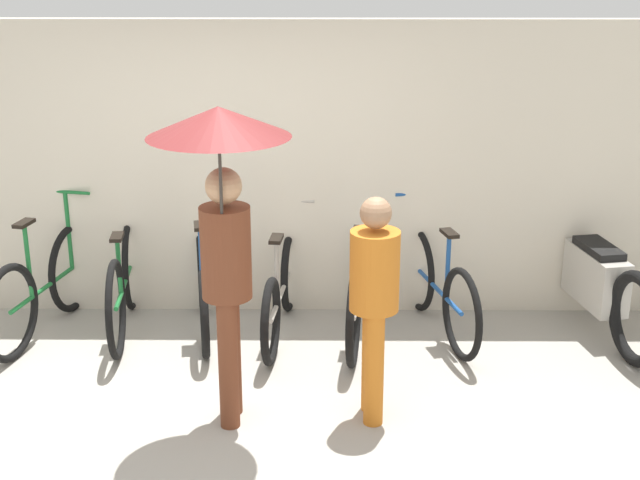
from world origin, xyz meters
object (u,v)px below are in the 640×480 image
(parked_bicycle_2, at_px, (202,289))
(parked_bicycle_4, at_px, (360,289))
(parked_bicycle_0, at_px, (43,287))
(motorcycle, at_px, (595,281))
(parked_bicycle_5, at_px, (438,288))
(pedestrian_leading, at_px, (222,193))
(parked_bicycle_3, at_px, (281,293))
(parked_bicycle_1, at_px, (124,284))
(pedestrian_center, at_px, (374,294))

(parked_bicycle_2, xyz_separation_m, parked_bicycle_4, (1.27, -0.06, 0.02))
(parked_bicycle_0, bearing_deg, motorcycle, -76.38)
(parked_bicycle_5, bearing_deg, pedestrian_leading, 120.35)
(parked_bicycle_5, bearing_deg, parked_bicycle_2, 75.59)
(parked_bicycle_2, height_order, parked_bicycle_4, parked_bicycle_4)
(parked_bicycle_3, bearing_deg, parked_bicycle_1, 92.24)
(parked_bicycle_1, distance_m, parked_bicycle_3, 1.27)
(parked_bicycle_2, xyz_separation_m, pedestrian_center, (1.31, -1.38, 0.53))
(parked_bicycle_2, xyz_separation_m, pedestrian_leading, (0.37, -1.51, 1.23))
(parked_bicycle_2, xyz_separation_m, motorcycle, (3.18, 0.06, 0.06))
(parked_bicycle_0, distance_m, parked_bicycle_3, 1.90)
(parked_bicycle_4, distance_m, motorcycle, 1.91)
(parked_bicycle_1, relative_size, pedestrian_center, 1.13)
(parked_bicycle_2, xyz_separation_m, parked_bicycle_3, (0.64, -0.07, -0.01))
(parked_bicycle_5, relative_size, motorcycle, 0.83)
(parked_bicycle_4, height_order, pedestrian_leading, pedestrian_leading)
(parked_bicycle_2, distance_m, parked_bicycle_5, 1.90)
(parked_bicycle_3, bearing_deg, pedestrian_center, -147.58)
(parked_bicycle_0, height_order, motorcycle, parked_bicycle_0)
(parked_bicycle_3, xyz_separation_m, parked_bicycle_4, (0.63, 0.01, 0.03))
(pedestrian_leading, bearing_deg, parked_bicycle_5, -136.03)
(parked_bicycle_0, relative_size, parked_bicycle_3, 1.01)
(parked_bicycle_1, height_order, parked_bicycle_5, parked_bicycle_1)
(parked_bicycle_5, relative_size, pedestrian_leading, 0.78)
(parked_bicycle_0, height_order, parked_bicycle_1, parked_bicycle_1)
(parked_bicycle_0, height_order, parked_bicycle_5, parked_bicycle_0)
(pedestrian_center, bearing_deg, parked_bicycle_5, -115.85)
(parked_bicycle_3, relative_size, motorcycle, 0.84)
(parked_bicycle_1, bearing_deg, motorcycle, -94.43)
(parked_bicycle_0, xyz_separation_m, parked_bicycle_1, (0.63, 0.06, 0.01))
(parked_bicycle_0, xyz_separation_m, parked_bicycle_2, (1.27, 0.07, -0.04))
(pedestrian_center, height_order, motorcycle, pedestrian_center)
(parked_bicycle_4, relative_size, motorcycle, 0.91)
(parked_bicycle_0, relative_size, parked_bicycle_4, 0.93)
(parked_bicycle_1, relative_size, pedestrian_leading, 0.81)
(parked_bicycle_1, bearing_deg, parked_bicycle_5, -95.61)
(parked_bicycle_3, distance_m, motorcycle, 2.54)
(pedestrian_center, xyz_separation_m, motorcycle, (1.87, 1.44, -0.47))
(parked_bicycle_4, distance_m, parked_bicycle_5, 0.63)
(parked_bicycle_3, height_order, motorcycle, parked_bicycle_3)
(parked_bicycle_5, relative_size, pedestrian_center, 1.09)
(parked_bicycle_3, height_order, pedestrian_center, pedestrian_center)
(parked_bicycle_5, height_order, motorcycle, parked_bicycle_5)
(parked_bicycle_0, xyz_separation_m, pedestrian_center, (2.57, -1.32, 0.49))
(parked_bicycle_3, relative_size, pedestrian_center, 1.11)
(parked_bicycle_2, height_order, pedestrian_leading, pedestrian_leading)
(parked_bicycle_4, bearing_deg, parked_bicycle_2, 94.04)
(parked_bicycle_5, bearing_deg, motorcycle, -100.68)
(parked_bicycle_2, bearing_deg, pedestrian_center, -145.71)
(motorcycle, bearing_deg, parked_bicycle_5, 82.61)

